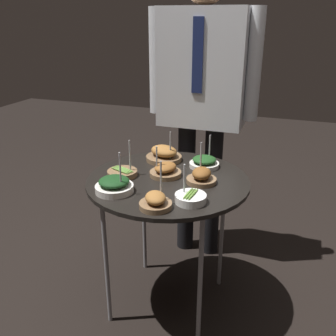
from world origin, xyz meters
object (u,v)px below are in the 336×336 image
bowl_roast_mid_left (165,170)px  bowl_roast_center (164,154)px  bowl_spinach_front_center (204,162)px  bowl_spinach_far_rim (114,185)px  bowl_asparagus_back_left (122,173)px  bowl_roast_back_right (201,176)px  bowl_asparagus_front_right (190,198)px  bowl_roast_front_left (156,201)px  serving_cart (168,187)px  waiter_figure (202,83)px

bowl_roast_mid_left → bowl_roast_center: size_ratio=0.80×
bowl_spinach_front_center → bowl_spinach_far_rim: size_ratio=0.83×
bowl_asparagus_back_left → bowl_roast_center: size_ratio=0.92×
bowl_spinach_far_rim → bowl_roast_back_right: bearing=33.5°
bowl_spinach_front_center → bowl_spinach_far_rim: (-0.28, -0.39, 0.00)m
bowl_spinach_front_center → bowl_asparagus_front_right: 0.38m
bowl_asparagus_back_left → bowl_asparagus_front_right: size_ratio=1.11×
bowl_asparagus_back_left → bowl_roast_front_left: (0.25, -0.23, 0.01)m
bowl_roast_center → bowl_roast_back_right: bowl_roast_back_right is taller
bowl_roast_mid_left → bowl_roast_front_left: bowl_roast_front_left is taller
bowl_asparagus_back_left → bowl_roast_back_right: bearing=7.3°
bowl_spinach_far_rim → bowl_asparagus_front_right: size_ratio=1.22×
serving_cart → bowl_roast_center: 0.24m
serving_cart → bowl_roast_back_right: size_ratio=4.23×
serving_cart → bowl_spinach_front_center: 0.23m
bowl_spinach_front_center → bowl_roast_back_right: bearing=-79.4°
bowl_roast_front_left → bowl_roast_center: bearing=106.5°
bowl_spinach_front_center → bowl_roast_front_left: size_ratio=0.85×
bowl_asparagus_back_left → bowl_roast_back_right: 0.36m
bowl_roast_mid_left → bowl_asparagus_back_left: 0.19m
serving_cart → bowl_roast_center: bearing=114.5°
bowl_roast_mid_left → bowl_spinach_far_rim: (-0.14, -0.23, 0.00)m
bowl_spinach_front_center → bowl_asparagus_front_right: bowl_spinach_front_center is taller
serving_cart → bowl_spinach_far_rim: 0.27m
bowl_spinach_front_center → bowl_roast_center: size_ratio=0.83×
bowl_roast_front_left → bowl_asparagus_front_right: bowl_roast_front_left is taller
bowl_spinach_front_center → waiter_figure: size_ratio=0.09×
serving_cart → bowl_asparagus_back_left: (-0.20, -0.04, 0.06)m
bowl_roast_center → waiter_figure: size_ratio=0.11×
bowl_spinach_far_rim → bowl_asparagus_front_right: (0.32, 0.01, -0.01)m
bowl_roast_back_right → waiter_figure: size_ratio=0.11×
bowl_roast_mid_left → bowl_roast_back_right: 0.17m
bowl_roast_front_left → bowl_asparagus_front_right: 0.14m
bowl_roast_center → bowl_asparagus_front_right: bowl_roast_center is taller
bowl_roast_center → serving_cart: bearing=-65.5°
bowl_roast_center → waiter_figure: bearing=69.9°
bowl_asparagus_back_left → bowl_roast_mid_left: bearing=19.7°
bowl_roast_mid_left → bowl_roast_center: 0.20m
waiter_figure → serving_cart: bearing=-91.5°
bowl_spinach_front_center → waiter_figure: waiter_figure is taller
serving_cart → bowl_roast_back_right: bearing=2.8°
bowl_roast_mid_left → bowl_asparagus_back_left: bearing=-160.3°
bowl_spinach_far_rim → bowl_roast_front_left: bowl_spinach_far_rim is taller
bowl_roast_center → bowl_roast_back_right: bearing=-39.4°
bowl_asparagus_back_left → bowl_roast_back_right: (0.35, 0.05, 0.01)m
bowl_asparagus_front_right → bowl_roast_mid_left: bearing=130.2°
serving_cart → bowl_roast_front_left: bearing=-80.1°
bowl_roast_back_right → bowl_asparagus_front_right: (0.01, -0.19, -0.01)m
serving_cart → bowl_spinach_far_rim: bowl_spinach_far_rim is taller
bowl_spinach_far_rim → bowl_roast_center: size_ratio=1.01×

